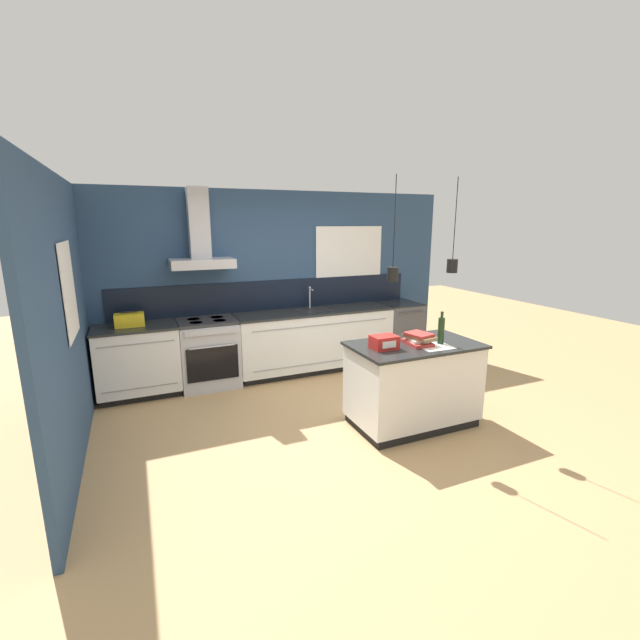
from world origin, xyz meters
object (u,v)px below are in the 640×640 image
(oven_range, at_px, (209,353))
(book_stack, at_px, (418,339))
(dishwasher, at_px, (398,331))
(red_supply_box, at_px, (384,342))
(bottle_on_island, at_px, (441,330))
(yellow_toolbox, at_px, (129,320))

(oven_range, bearing_deg, book_stack, -48.47)
(dishwasher, bearing_deg, oven_range, -179.92)
(red_supply_box, bearing_deg, bottle_on_island, -8.03)
(dishwasher, height_order, bottle_on_island, bottle_on_island)
(bottle_on_island, height_order, yellow_toolbox, bottle_on_island)
(dishwasher, relative_size, red_supply_box, 3.54)
(oven_range, xyz_separation_m, dishwasher, (3.01, 0.00, -0.00))
(dishwasher, height_order, yellow_toolbox, yellow_toolbox)
(oven_range, height_order, yellow_toolbox, yellow_toolbox)
(dishwasher, distance_m, bottle_on_island, 2.43)
(oven_range, height_order, dishwasher, same)
(oven_range, relative_size, book_stack, 2.58)
(yellow_toolbox, bearing_deg, dishwasher, -0.00)
(dishwasher, xyz_separation_m, yellow_toolbox, (-3.93, 0.00, 0.54))
(bottle_on_island, bearing_deg, yellow_toolbox, 144.21)
(red_supply_box, height_order, yellow_toolbox, yellow_toolbox)
(bottle_on_island, bearing_deg, book_stack, 161.72)
(book_stack, bearing_deg, oven_range, 131.53)
(dishwasher, relative_size, bottle_on_island, 2.62)
(bottle_on_island, relative_size, red_supply_box, 1.35)
(bottle_on_island, relative_size, book_stack, 0.98)
(book_stack, xyz_separation_m, red_supply_box, (-0.41, 0.01, 0.01))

